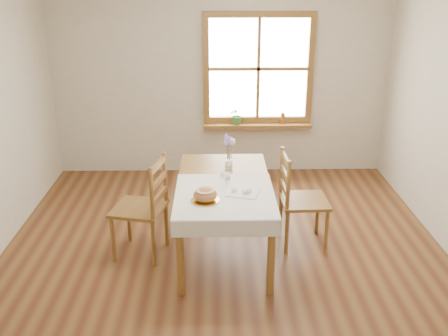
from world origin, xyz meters
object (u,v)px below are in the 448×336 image
Objects in this scene: dining_table at (224,190)px; chair_left at (139,207)px; flower_vase at (229,165)px; bread_plate at (205,200)px; chair_right at (304,199)px.

dining_table is 0.85m from chair_left.
flower_vase is (0.06, 0.36, 0.13)m from dining_table.
flower_vase is (0.23, 0.80, 0.03)m from bread_plate.
chair_right is at bearing 29.78° from bread_plate.
chair_right is at bearing 8.94° from dining_table.
chair_left is 1.02× the size of chair_right.
dining_table is 1.57× the size of chair_left.
dining_table is 18.23× the size of flower_vase.
chair_right reaches higher than flower_vase.
bread_plate is (0.66, -0.40, 0.26)m from chair_left.
dining_table is at bearing -99.07° from flower_vase.
chair_left is at bearing 93.91° from chair_right.
bread_plate is at bearing -106.21° from flower_vase.
flower_vase reaches higher than bread_plate.
chair_left is 4.15× the size of bread_plate.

